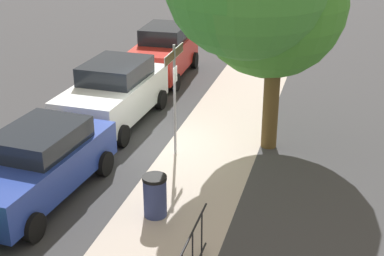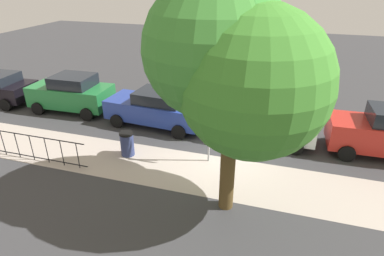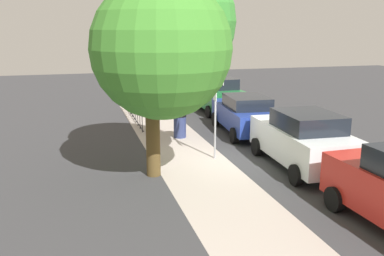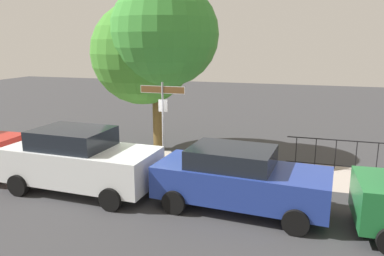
# 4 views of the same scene
# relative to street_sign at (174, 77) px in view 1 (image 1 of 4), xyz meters

# --- Properties ---
(ground_plane) EXTENTS (60.00, 60.00, 0.00)m
(ground_plane) POSITION_rel_street_sign_xyz_m (-0.45, -0.40, -2.22)
(ground_plane) COLOR #38383A
(sidewalk_strip) EXTENTS (24.00, 2.60, 0.00)m
(sidewalk_strip) POSITION_rel_street_sign_xyz_m (1.55, 0.90, -2.22)
(sidewalk_strip) COLOR #B2A59A
(sidewalk_strip) RESTS_ON ground_plane
(street_sign) EXTENTS (1.59, 0.07, 3.09)m
(street_sign) POSITION_rel_street_sign_xyz_m (0.00, 0.00, 0.00)
(street_sign) COLOR #9EA0A5
(street_sign) RESTS_ON ground_plane
(car_red) EXTENTS (4.30, 2.07, 1.96)m
(car_red) POSITION_rel_street_sign_xyz_m (-6.49, -2.45, -1.24)
(car_red) COLOR red
(car_red) RESTS_ON ground_plane
(car_white) EXTENTS (4.62, 2.30, 1.90)m
(car_white) POSITION_rel_street_sign_xyz_m (-1.70, -2.50, -1.26)
(car_white) COLOR white
(car_white) RESTS_ON ground_plane
(car_blue) EXTENTS (4.68, 2.33, 1.69)m
(car_blue) POSITION_rel_street_sign_xyz_m (3.10, -2.41, -1.35)
(car_blue) COLOR navy
(car_blue) RESTS_ON ground_plane
(trash_bin) EXTENTS (0.55, 0.55, 0.98)m
(trash_bin) POSITION_rel_street_sign_xyz_m (3.16, 0.50, -1.73)
(trash_bin) COLOR navy
(trash_bin) RESTS_ON ground_plane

